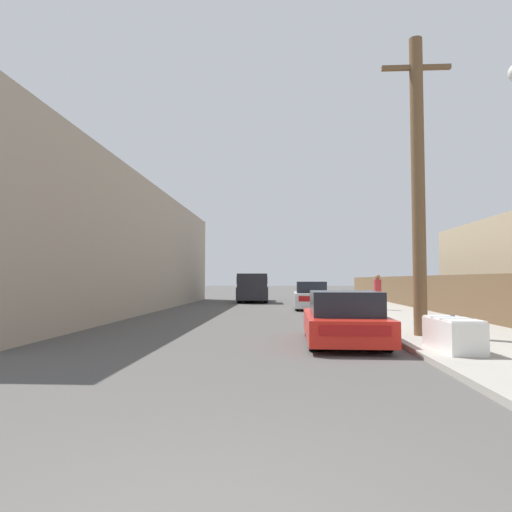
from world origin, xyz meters
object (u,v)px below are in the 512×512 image
at_px(utility_pole, 418,181).
at_px(pedestrian, 378,292).
at_px(parked_sports_car_red, 344,320).
at_px(pickup_truck, 253,288).
at_px(car_parked_mid, 311,296).
at_px(discarded_fridge, 453,334).

distance_m(utility_pole, pedestrian, 10.55).
bearing_deg(parked_sports_car_red, pickup_truck, 101.07).
xyz_separation_m(pickup_truck, pedestrian, (6.54, -9.07, 0.02)).
bearing_deg(utility_pole, pedestrian, 84.40).
bearing_deg(pickup_truck, pedestrian, 124.00).
xyz_separation_m(car_parked_mid, pedestrian, (3.04, -2.25, 0.31)).
height_order(discarded_fridge, pickup_truck, pickup_truck).
bearing_deg(parked_sports_car_red, discarded_fridge, -40.77).
bearing_deg(parked_sports_car_red, car_parked_mid, 91.08).
bearing_deg(pickup_truck, parked_sports_car_red, 98.16).
distance_m(discarded_fridge, car_parked_mid, 14.95).
relative_size(discarded_fridge, pickup_truck, 0.28).
distance_m(parked_sports_car_red, utility_pole, 4.17).
height_order(parked_sports_car_red, pedestrian, pedestrian).
bearing_deg(pickup_truck, utility_pole, 104.43).
distance_m(car_parked_mid, pedestrian, 3.80).
height_order(discarded_fridge, parked_sports_car_red, parked_sports_car_red).
height_order(car_parked_mid, utility_pole, utility_pole).
bearing_deg(parked_sports_car_red, utility_pole, 21.97).
relative_size(car_parked_mid, utility_pole, 0.59).
bearing_deg(utility_pole, pickup_truck, 106.22).
bearing_deg(parked_sports_car_red, pedestrian, 75.37).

